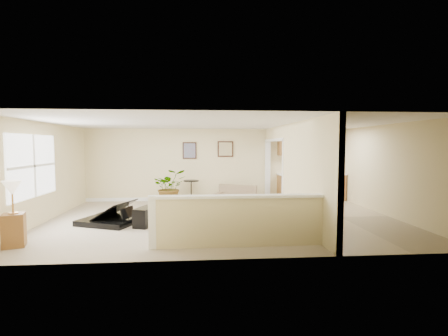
{
  "coord_description": "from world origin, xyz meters",
  "views": [
    {
      "loc": [
        -0.63,
        -8.34,
        1.93
      ],
      "look_at": [
        0.05,
        0.4,
        1.32
      ],
      "focal_mm": 26.0,
      "sensor_mm": 36.0,
      "label": 1
    }
  ],
  "objects": [
    {
      "name": "lamp_stand",
      "position": [
        -4.15,
        -1.98,
        0.53
      ],
      "size": [
        0.47,
        0.47,
        1.26
      ],
      "color": "olive",
      "rests_on": "floor"
    },
    {
      "name": "left_window",
      "position": [
        -4.49,
        -0.5,
        1.45
      ],
      "size": [
        0.05,
        2.15,
        1.45
      ],
      "primitive_type": "cube",
      "color": "white",
      "rests_on": "left_wall"
    },
    {
      "name": "wall_art_left",
      "position": [
        -0.95,
        2.97,
        1.75
      ],
      "size": [
        0.48,
        0.04,
        0.58
      ],
      "color": "#361E13",
      "rests_on": "back_wall"
    },
    {
      "name": "piano",
      "position": [
        -2.86,
        -0.1,
        0.51
      ],
      "size": [
        1.83,
        1.8,
        1.23
      ],
      "rotation": [
        0.0,
        0.0,
        -0.38
      ],
      "color": "black",
      "rests_on": "floor"
    },
    {
      "name": "floor",
      "position": [
        0.0,
        0.0,
        0.0
      ],
      "size": [
        9.0,
        9.0,
        0.0
      ],
      "primitive_type": "plane",
      "color": "tan",
      "rests_on": "ground"
    },
    {
      "name": "left_wall",
      "position": [
        -4.5,
        0.0,
        1.25
      ],
      "size": [
        0.04,
        6.0,
        2.5
      ],
      "primitive_type": "cube",
      "color": "beige",
      "rests_on": "floor"
    },
    {
      "name": "kitchen_cabinets",
      "position": [
        3.19,
        2.73,
        0.87
      ],
      "size": [
        2.36,
        0.65,
        2.33
      ],
      "color": "olive",
      "rests_on": "floor"
    },
    {
      "name": "wall_mirror",
      "position": [
        0.3,
        2.97,
        1.8
      ],
      "size": [
        0.55,
        0.04,
        0.55
      ],
      "color": "#361E13",
      "rests_on": "back_wall"
    },
    {
      "name": "accent_table",
      "position": [
        -0.89,
        2.61,
        0.48
      ],
      "size": [
        0.52,
        0.52,
        0.75
      ],
      "color": "black",
      "rests_on": "floor"
    },
    {
      "name": "right_wall",
      "position": [
        4.5,
        0.0,
        1.25
      ],
      "size": [
        0.04,
        6.0,
        2.5
      ],
      "primitive_type": "cube",
      "color": "beige",
      "rests_on": "floor"
    },
    {
      "name": "piano_bench",
      "position": [
        -1.9,
        -0.57,
        0.23
      ],
      "size": [
        0.55,
        0.75,
        0.45
      ],
      "primitive_type": "cube",
      "rotation": [
        0.0,
        0.0,
        -0.35
      ],
      "color": "black",
      "rests_on": "floor"
    },
    {
      "name": "ceiling",
      "position": [
        0.0,
        0.0,
        2.5
      ],
      "size": [
        9.0,
        6.0,
        0.04
      ],
      "primitive_type": "cube",
      "color": "silver",
      "rests_on": "back_wall"
    },
    {
      "name": "pony_half_wall",
      "position": [
        0.08,
        -2.3,
        0.52
      ],
      "size": [
        3.42,
        0.22,
        1.0
      ],
      "color": "beige",
      "rests_on": "floor"
    },
    {
      "name": "back_wall",
      "position": [
        0.0,
        3.0,
        1.25
      ],
      "size": [
        9.0,
        0.04,
        2.5
      ],
      "primitive_type": "cube",
      "color": "beige",
      "rests_on": "floor"
    },
    {
      "name": "interior_partition",
      "position": [
        1.8,
        0.25,
        1.22
      ],
      "size": [
        0.18,
        5.99,
        2.5
      ],
      "color": "beige",
      "rests_on": "floor"
    },
    {
      "name": "loveseat",
      "position": [
        0.58,
        2.39,
        0.29
      ],
      "size": [
        1.62,
        1.26,
        0.76
      ],
      "rotation": [
        0.0,
        0.0,
        -0.43
      ],
      "color": "#987C60",
      "rests_on": "floor"
    },
    {
      "name": "kitchen_vinyl",
      "position": [
        3.15,
        0.0,
        0.0
      ],
      "size": [
        2.7,
        6.0,
        0.01
      ],
      "primitive_type": "cube",
      "color": "tan",
      "rests_on": "floor"
    },
    {
      "name": "front_wall",
      "position": [
        0.0,
        -3.0,
        1.25
      ],
      "size": [
        9.0,
        0.04,
        2.5
      ],
      "primitive_type": "cube",
      "color": "beige",
      "rests_on": "floor"
    },
    {
      "name": "palm_plant",
      "position": [
        -1.58,
        2.23,
        0.57
      ],
      "size": [
        1.23,
        1.12,
        1.16
      ],
      "color": "black",
      "rests_on": "floor"
    },
    {
      "name": "small_plant",
      "position": [
        1.02,
        2.49,
        0.23
      ],
      "size": [
        0.39,
        0.39,
        0.54
      ],
      "color": "black",
      "rests_on": "floor"
    }
  ]
}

